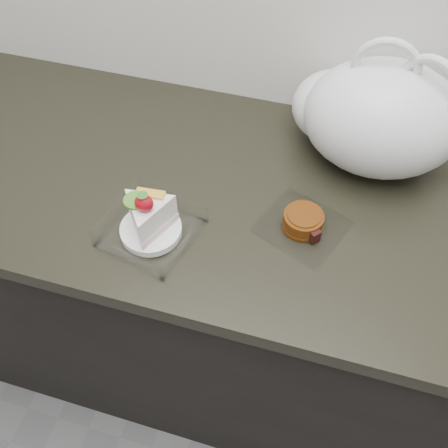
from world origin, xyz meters
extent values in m
cube|color=black|center=(0.00, 1.69, 0.43)|extent=(2.00, 0.60, 0.86)
cube|color=black|center=(0.00, 1.69, 0.88)|extent=(2.04, 0.64, 0.04)
cube|color=white|center=(-0.19, 1.53, 0.90)|extent=(0.20, 0.20, 0.00)
cylinder|color=white|center=(-0.19, 1.53, 0.91)|extent=(0.12, 0.12, 0.02)
ellipsoid|color=red|center=(-0.19, 1.52, 1.01)|extent=(0.04, 0.03, 0.04)
cone|color=#2D7223|center=(-0.19, 1.52, 1.03)|extent=(0.02, 0.02, 0.01)
cylinder|color=#4F962B|center=(-0.21, 1.53, 1.00)|extent=(0.04, 0.04, 0.01)
cube|color=gold|center=(-0.19, 1.55, 1.00)|extent=(0.06, 0.02, 0.01)
cube|color=white|center=(0.09, 1.63, 0.90)|extent=(0.20, 0.20, 0.00)
cylinder|color=#6B340C|center=(0.09, 1.63, 0.92)|extent=(0.10, 0.10, 0.03)
cylinder|color=#6B340C|center=(0.09, 1.63, 0.91)|extent=(0.10, 0.10, 0.01)
cylinder|color=#6B340C|center=(0.09, 1.63, 0.94)|extent=(0.08, 0.08, 0.00)
cube|color=black|center=(0.12, 1.60, 0.92)|extent=(0.03, 0.03, 0.03)
ellipsoid|color=white|center=(0.20, 1.85, 1.02)|extent=(0.37, 0.32, 0.24)
ellipsoid|color=white|center=(0.11, 1.90, 0.99)|extent=(0.22, 0.21, 0.16)
torus|color=white|center=(0.18, 1.86, 1.13)|extent=(0.13, 0.02, 0.13)
torus|color=white|center=(0.26, 1.84, 1.13)|extent=(0.12, 0.07, 0.12)
camera|label=1|loc=(0.12, 0.99, 1.69)|focal=40.00mm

